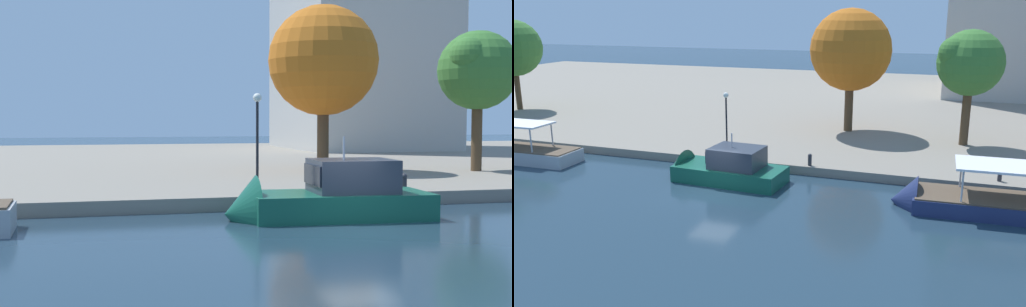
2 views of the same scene
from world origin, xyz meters
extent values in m
plane|color=#1E3342|center=(0.00, 0.00, 0.00)|extent=(220.00, 220.00, 0.00)
cube|color=gray|center=(0.00, 32.53, 0.29)|extent=(120.00, 55.00, 0.58)
cube|color=#14513D|center=(0.14, 2.24, 0.27)|extent=(6.95, 3.39, 1.44)
cone|color=#14513D|center=(-3.64, 2.47, 0.27)|extent=(1.37, 2.91, 2.84)
cube|color=#2D333D|center=(0.65, 2.21, 1.61)|extent=(3.19, 2.57, 1.25)
cube|color=black|center=(-0.53, 2.28, 1.67)|extent=(0.95, 2.29, 0.75)
cylinder|color=silver|center=(0.31, 2.23, 2.67)|extent=(0.08, 0.08, 0.87)
cylinder|color=#2D2D33|center=(4.38, 5.41, 0.88)|extent=(0.25, 0.25, 0.58)
sphere|color=#2D2D33|center=(4.38, 5.41, 1.24)|extent=(0.28, 0.28, 0.28)
cylinder|color=black|center=(-1.97, 6.59, 2.54)|extent=(0.12, 0.12, 3.92)
sphere|color=white|center=(-1.97, 6.59, 4.67)|extent=(0.38, 0.38, 0.38)
cylinder|color=black|center=(-1.97, 6.59, 0.73)|extent=(0.26, 0.26, 0.30)
cylinder|color=#4C3823|center=(4.60, 16.59, 2.66)|extent=(0.70, 0.70, 4.16)
sphere|color=#BC6019|center=(4.60, 16.59, 7.21)|extent=(6.58, 6.58, 6.58)
sphere|color=#BC6019|center=(4.78, 16.73, 6.45)|extent=(4.07, 4.07, 4.07)
sphere|color=#BC6019|center=(5.85, 17.45, 7.78)|extent=(3.26, 3.26, 3.26)
cylinder|color=#4C3823|center=(13.70, 14.62, 2.72)|extent=(0.63, 0.63, 4.28)
sphere|color=#38702D|center=(13.70, 14.62, 6.65)|extent=(4.76, 4.76, 4.76)
sphere|color=#38702D|center=(12.58, 13.80, 7.39)|extent=(2.27, 2.27, 2.27)
sphere|color=#38702D|center=(14.05, 14.33, 6.77)|extent=(2.49, 2.49, 2.49)
camera|label=1|loc=(-9.07, -21.69, 3.83)|focal=47.47mm
camera|label=2|loc=(13.19, -27.35, 10.38)|focal=38.21mm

